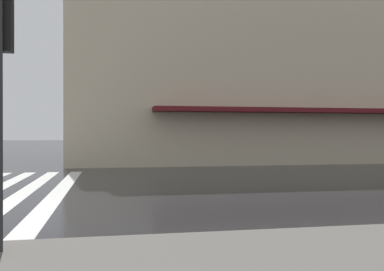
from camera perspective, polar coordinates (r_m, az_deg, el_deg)
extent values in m
cube|color=silver|center=(14.02, -16.93, -6.90)|extent=(13.00, 0.50, 0.01)
cube|color=silver|center=(14.16, -20.98, -6.83)|extent=(13.00, 0.50, 0.01)
cube|color=beige|center=(33.36, 11.76, 13.14)|extent=(15.35, 29.52, 18.38)
cube|color=#591419|center=(25.11, 19.05, 3.10)|extent=(1.20, 20.66, 0.24)
cube|color=black|center=(6.76, -23.88, 13.61)|extent=(0.22, 0.30, 0.85)
sphere|color=red|center=(6.94, -23.66, 15.63)|extent=(0.17, 0.17, 0.17)
sphere|color=orange|center=(6.88, -23.65, 13.38)|extent=(0.17, 0.17, 0.17)
sphere|color=green|center=(6.82, -23.65, 11.09)|extent=(0.17, 0.17, 0.17)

